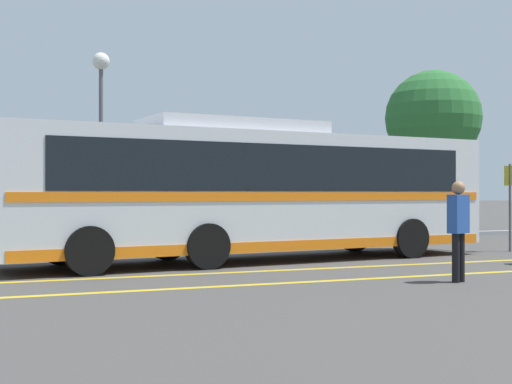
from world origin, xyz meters
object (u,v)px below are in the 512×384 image
object	(u,v)px
transit_bus	(256,189)
pedestrian_0	(458,224)
street_lamp	(101,98)
parked_car_1	(64,226)
bus_stop_sign	(510,196)
tree_0	(433,118)

from	to	relation	value
transit_bus	pedestrian_0	world-z (taller)	transit_bus
street_lamp	transit_bus	bearing A→B (deg)	-72.21
parked_car_1	street_lamp	bearing A→B (deg)	-25.66
pedestrian_0	bus_stop_sign	bearing A→B (deg)	-157.98
transit_bus	pedestrian_0	bearing A→B (deg)	13.86
bus_stop_sign	parked_car_1	bearing A→B (deg)	-119.91
pedestrian_0	street_lamp	distance (m)	14.08
transit_bus	bus_stop_sign	size ratio (longest dim) A/B	5.17
transit_bus	parked_car_1	world-z (taller)	transit_bus
transit_bus	tree_0	distance (m)	15.06
parked_car_1	pedestrian_0	world-z (taller)	pedestrian_0
street_lamp	parked_car_1	bearing A→B (deg)	-119.06
parked_car_1	transit_bus	bearing A→B (deg)	-137.90
tree_0	street_lamp	bearing A→B (deg)	-174.43
parked_car_1	bus_stop_sign	world-z (taller)	bus_stop_sign
bus_stop_sign	tree_0	world-z (taller)	tree_0
pedestrian_0	street_lamp	size ratio (longest dim) A/B	0.30
transit_bus	tree_0	size ratio (longest dim) A/B	1.87
tree_0	transit_bus	bearing A→B (deg)	-142.47
pedestrian_0	bus_stop_sign	size ratio (longest dim) A/B	0.76
transit_bus	tree_0	world-z (taller)	tree_0
parked_car_1	bus_stop_sign	xyz separation A→B (m)	(11.61, -5.06, 0.85)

